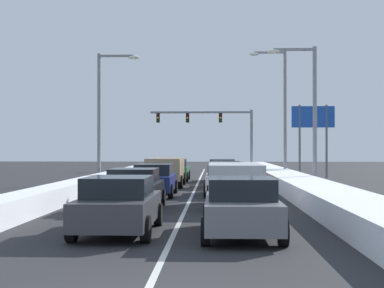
% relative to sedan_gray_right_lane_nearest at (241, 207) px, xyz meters
% --- Properties ---
extents(ground_plane, '(134.95, 134.95, 0.00)m').
position_rel_sedan_gray_right_lane_nearest_xyz_m(ground_plane, '(-1.75, 13.83, -0.76)').
color(ground_plane, '#28282B').
extents(lane_stripe_between_right_lane_and_center_lane, '(0.14, 57.09, 0.01)m').
position_rel_sedan_gray_right_lane_nearest_xyz_m(lane_stripe_between_right_lane_and_center_lane, '(-1.75, 19.02, -0.76)').
color(lane_stripe_between_right_lane_and_center_lane, silver).
rests_on(lane_stripe_between_right_lane_and_center_lane, ground).
extents(snow_bank_right_shoulder, '(2.15, 57.09, 0.78)m').
position_rel_sedan_gray_right_lane_nearest_xyz_m(snow_bank_right_shoulder, '(3.55, 19.02, -0.38)').
color(snow_bank_right_shoulder, white).
rests_on(snow_bank_right_shoulder, ground).
extents(snow_bank_left_shoulder, '(1.26, 57.09, 0.76)m').
position_rel_sedan_gray_right_lane_nearest_xyz_m(snow_bank_left_shoulder, '(-7.05, 19.02, -0.39)').
color(snow_bank_left_shoulder, white).
rests_on(snow_bank_left_shoulder, ground).
extents(sedan_gray_right_lane_nearest, '(2.00, 4.50, 1.51)m').
position_rel_sedan_gray_right_lane_nearest_xyz_m(sedan_gray_right_lane_nearest, '(0.00, 0.00, 0.00)').
color(sedan_gray_right_lane_nearest, slate).
rests_on(sedan_gray_right_lane_nearest, ground).
extents(suv_silver_right_lane_second, '(2.16, 4.90, 1.67)m').
position_rel_sedan_gray_right_lane_nearest_xyz_m(suv_silver_right_lane_second, '(0.09, 7.14, 0.25)').
color(suv_silver_right_lane_second, '#B7BABF').
rests_on(suv_silver_right_lane_second, ground).
extents(sedan_white_right_lane_third, '(2.00, 4.50, 1.51)m').
position_rel_sedan_gray_right_lane_nearest_xyz_m(sedan_white_right_lane_third, '(-0.17, 12.87, 0.00)').
color(sedan_white_right_lane_third, silver).
rests_on(sedan_white_right_lane_third, ground).
extents(sedan_red_right_lane_fourth, '(2.00, 4.50, 1.51)m').
position_rel_sedan_gray_right_lane_nearest_xyz_m(sedan_red_right_lane_fourth, '(-0.08, 18.61, 0.00)').
color(sedan_red_right_lane_fourth, maroon).
rests_on(sedan_red_right_lane_fourth, ground).
extents(sedan_maroon_right_lane_fifth, '(2.00, 4.50, 1.51)m').
position_rel_sedan_gray_right_lane_nearest_xyz_m(sedan_maroon_right_lane_fifth, '(-0.16, 24.23, 0.00)').
color(sedan_maroon_right_lane_fifth, maroon).
rests_on(sedan_maroon_right_lane_fifth, ground).
extents(sedan_charcoal_center_lane_nearest, '(2.00, 4.50, 1.51)m').
position_rel_sedan_gray_right_lane_nearest_xyz_m(sedan_charcoal_center_lane_nearest, '(-3.22, 0.38, 0.00)').
color(sedan_charcoal_center_lane_nearest, '#38383D').
rests_on(sedan_charcoal_center_lane_nearest, ground).
extents(sedan_black_center_lane_second, '(2.00, 4.50, 1.51)m').
position_rel_sedan_gray_right_lane_nearest_xyz_m(sedan_black_center_lane_second, '(-3.64, 6.42, 0.00)').
color(sedan_black_center_lane_second, black).
rests_on(sedan_black_center_lane_second, ground).
extents(sedan_navy_center_lane_third, '(2.00, 4.50, 1.51)m').
position_rel_sedan_gray_right_lane_nearest_xyz_m(sedan_navy_center_lane_third, '(-3.54, 12.46, 0.00)').
color(sedan_navy_center_lane_third, navy).
rests_on(sedan_navy_center_lane_third, ground).
extents(suv_tan_center_lane_fourth, '(2.16, 4.90, 1.67)m').
position_rel_sedan_gray_right_lane_nearest_xyz_m(suv_tan_center_lane_fourth, '(-3.55, 19.10, 0.25)').
color(suv_tan_center_lane_fourth, '#937F60').
rests_on(suv_tan_center_lane_fourth, ground).
extents(sedan_green_center_lane_fifth, '(2.00, 4.50, 1.51)m').
position_rel_sedan_gray_right_lane_nearest_xyz_m(sedan_green_center_lane_fifth, '(-3.43, 25.19, 0.00)').
color(sedan_green_center_lane_fifth, '#1E5633').
rests_on(sedan_green_center_lane_fifth, ground).
extents(traffic_light_gantry, '(10.60, 0.47, 6.20)m').
position_rel_sedan_gray_right_lane_nearest_xyz_m(traffic_light_gantry, '(-0.57, 44.96, 3.96)').
color(traffic_light_gantry, slate).
rests_on(traffic_light_gantry, ground).
extents(street_lamp_right_near, '(2.66, 0.36, 7.71)m').
position_rel_sedan_gray_right_lane_nearest_xyz_m(street_lamp_right_near, '(4.33, 16.42, 3.88)').
color(street_lamp_right_near, gray).
rests_on(street_lamp_right_near, ground).
extents(street_lamp_right_mid, '(2.66, 0.36, 9.27)m').
position_rel_sedan_gray_right_lane_nearest_xyz_m(street_lamp_right_mid, '(4.05, 26.81, 4.70)').
color(street_lamp_right_mid, gray).
rests_on(street_lamp_right_mid, ground).
extents(street_lamp_left_mid, '(2.66, 0.36, 8.24)m').
position_rel_sedan_gray_right_lane_nearest_xyz_m(street_lamp_left_mid, '(-7.61, 21.50, 4.16)').
color(street_lamp_left_mid, gray).
rests_on(street_lamp_left_mid, ground).
extents(roadside_sign_right, '(3.20, 0.16, 5.50)m').
position_rel_sedan_gray_right_lane_nearest_xyz_m(roadside_sign_right, '(6.71, 28.81, 3.25)').
color(roadside_sign_right, '#59595B').
rests_on(roadside_sign_right, ground).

